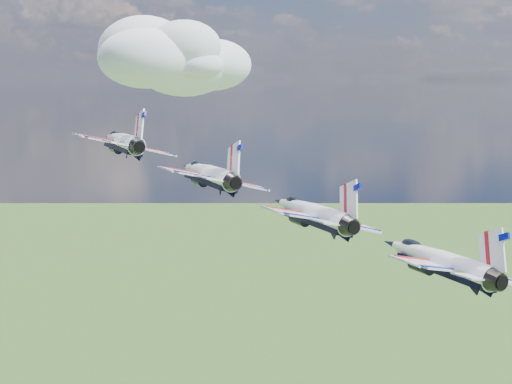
{
  "coord_description": "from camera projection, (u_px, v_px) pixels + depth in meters",
  "views": [
    {
      "loc": [
        -12.91,
        -88.6,
        171.89
      ],
      "look_at": [
        0.86,
        -18.05,
        160.51
      ],
      "focal_mm": 50.0,
      "sensor_mm": 36.0,
      "label": 1
    }
  ],
  "objects": [
    {
      "name": "jet_2",
      "position": [
        310.0,
        212.0,
        69.3
      ],
      "size": [
        15.31,
        18.61,
        7.36
      ],
      "primitive_type": null,
      "rotation": [
        0.0,
        0.24,
        0.23
      ],
      "color": "white"
    },
    {
      "name": "cloud_far",
      "position": [
        180.0,
        60.0,
        275.85
      ],
      "size": [
        56.78,
        44.61,
        22.31
      ],
      "primitive_type": "ellipsoid",
      "color": "white"
    },
    {
      "name": "jet_0",
      "position": [
        121.0,
        141.0,
        83.22
      ],
      "size": [
        15.31,
        18.61,
        7.36
      ],
      "primitive_type": null,
      "rotation": [
        0.0,
        0.24,
        0.23
      ],
      "color": "white"
    },
    {
      "name": "jet_1",
      "position": [
        207.0,
        174.0,
        76.26
      ],
      "size": [
        15.31,
        18.61,
        7.36
      ],
      "primitive_type": null,
      "rotation": [
        0.0,
        0.24,
        0.23
      ],
      "color": "white"
    },
    {
      "name": "jet_3",
      "position": [
        436.0,
        260.0,
        62.34
      ],
      "size": [
        15.31,
        18.61,
        7.36
      ],
      "primitive_type": null,
      "rotation": [
        0.0,
        0.24,
        0.23
      ],
      "color": "silver"
    }
  ]
}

